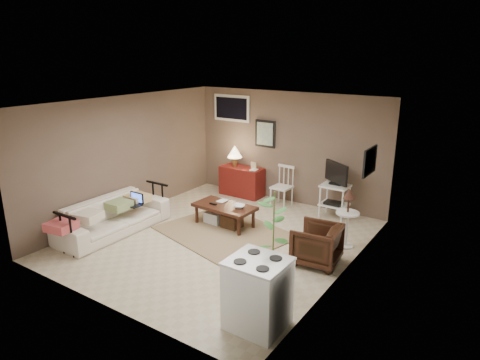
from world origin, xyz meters
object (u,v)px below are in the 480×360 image
Objects in this scene: coffee_table at (224,214)px; armchair at (317,242)px; spindle_chair at (282,187)px; potted_plant at (273,236)px; stove at (258,293)px; tv_stand at (335,189)px; side_table at (348,211)px; red_console at (241,178)px; sofa at (112,211)px.

coffee_table is 1.72× the size of armchair.
armchair is at bearing -49.82° from spindle_chair.
potted_plant is at bearing -63.75° from spindle_chair.
tv_stand is at bearing 98.63° from stove.
side_table is (0.69, -1.16, 0.05)m from tv_stand.
potted_plant reaches higher than armchair.
coffee_table is 0.84× the size of potted_plant.
potted_plant is 1.01m from stove.
coffee_table is 1.15× the size of side_table.
coffee_table is at bearing 143.06° from potted_plant.
armchair is at bearing -11.10° from coffee_table.
red_console reaches higher than coffee_table.
potted_plant is at bearing -36.94° from coffee_table.
coffee_table is 2.11m from armchair.
side_table is 0.89m from armchair.
side_table reaches higher than sofa.
potted_plant reaches higher than red_console.
armchair is 0.49× the size of potted_plant.
coffee_table is 1.86m from red_console.
tv_stand is at bearing -46.20° from sofa.
side_table is at bearing -23.21° from red_console.
coffee_table is 1.06× the size of tv_stand.
red_console is 3.27m from side_table.
tv_stand is 2.06m from armchair.
sofa is 1.87× the size of tv_stand.
tv_stand is 1.35m from side_table.
potted_plant is 1.61× the size of stove.
potted_plant reaches higher than spindle_chair.
potted_plant reaches higher than sofa.
sofa is 1.48× the size of potted_plant.
armchair is (2.07, -0.41, 0.10)m from coffee_table.
stove is (0.59, -3.87, -0.16)m from tv_stand.
sofa is 3.53m from spindle_chair.
spindle_chair is (1.11, -0.08, 0.01)m from red_console.
red_console is 1.30× the size of stove.
tv_stand is (1.56, 1.58, 0.35)m from coffee_table.
side_table is at bearing 77.37° from potted_plant.
coffee_table is 1.67m from spindle_chair.
sofa is at bearing -137.84° from coffee_table.
side_table is at bearing 10.49° from coffee_table.
tv_stand is 0.79× the size of potted_plant.
potted_plant is at bearing -90.24° from sofa.
armchair is at bearing 76.89° from potted_plant.
side_table is (1.89, -1.20, 0.24)m from spindle_chair.
potted_plant is at bearing -102.63° from side_table.
tv_stand is at bearing 45.31° from coffee_table.
side_table is 2.72m from stove.
side_table reaches higher than stove.
side_table is (3.76, 1.79, 0.23)m from sofa.
stove is (2.15, -2.29, 0.19)m from coffee_table.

